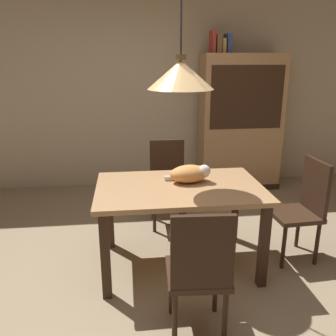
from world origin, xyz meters
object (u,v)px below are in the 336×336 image
Objects in this scene: pendant_lamp at (181,74)px; book_brown_thick at (218,44)px; chair_near_front at (199,269)px; chair_far_back at (168,179)px; book_blue_wide at (228,43)px; cat_sleeping at (190,173)px; chair_right_side at (303,205)px; book_yellow_short at (223,46)px; hutch_bookcase at (240,125)px; dining_table at (179,197)px; book_red_tall at (213,42)px.

pendant_lamp is 2.12m from book_brown_thick.
chair_near_front is 3.88× the size of book_brown_thick.
book_blue_wide reaches higher than chair_far_back.
chair_far_back is at bearing 97.64° from cat_sleeping.
chair_right_side is 2.43m from book_yellow_short.
pendant_lamp is 2.17m from book_blue_wide.
book_blue_wide is (0.06, 0.00, 0.03)m from book_yellow_short.
book_yellow_short is at bearing 73.17° from chair_near_front.
hutch_bookcase is 1.10m from book_blue_wide.
dining_table is 0.23m from cat_sleeping.
dining_table is at bearing 89.69° from chair_near_front.
book_red_tall is at bearing 180.00° from book_yellow_short.
chair_near_front is at bearing -104.27° from book_red_tall.
book_red_tall is 0.07m from book_brown_thick.
chair_near_front is at bearing -106.83° from book_yellow_short.
cat_sleeping is at bearing -82.36° from chair_far_back.
book_brown_thick reaches higher than cat_sleeping.
chair_far_back and chair_right_side have the same top height.
cat_sleeping is 0.85m from pendant_lamp.
chair_near_front and chair_right_side have the same top height.
cat_sleeping is 0.21× the size of hutch_bookcase.
book_red_tall is (0.60, 1.85, 1.16)m from cat_sleeping.
hutch_bookcase is 1.18m from book_red_tall.
book_red_tall is at bearing 180.00° from book_brown_thick.
chair_right_side is at bearing -90.45° from hutch_bookcase.
pendant_lamp is 5.42× the size of book_brown_thick.
cat_sleeping is at bearing 40.14° from pendant_lamp.
dining_table is at bearing -115.17° from book_blue_wide.
book_yellow_short reaches higher than cat_sleeping.
book_yellow_short is at bearing 66.42° from pendant_lamp.
pendant_lamp is at bearing -90.18° from chair_far_back.
cat_sleeping is 2.32m from book_blue_wide.
book_yellow_short reaches higher than chair_near_front.
book_blue_wide reaches higher than book_yellow_short.
chair_near_front is 1.00× the size of chair_right_side.
book_blue_wide is (0.91, 1.95, 1.32)m from dining_table.
pendant_lamp reaches higher than chair_far_back.
hutch_bookcase is at bearing 60.81° from cat_sleeping.
book_red_tall is at bearing 75.73° from chair_near_front.
book_brown_thick is at bearing 68.14° from pendant_lamp.
chair_far_back is at bearing 89.82° from dining_table.
hutch_bookcase is at bearing -0.20° from book_red_tall.
chair_far_back is 2.02m from book_blue_wide.
pendant_lamp is at bearing -179.76° from chair_right_side.
book_blue_wide reaches higher than chair_near_front.
chair_near_front is at bearing -96.65° from cat_sleeping.
book_yellow_short is (-0.28, 1.94, 1.43)m from chair_right_side.
book_red_tall is at bearing 69.86° from pendant_lamp.
book_red_tall reaches higher than hutch_bookcase.
cat_sleeping is at bearing -108.07° from book_red_tall.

